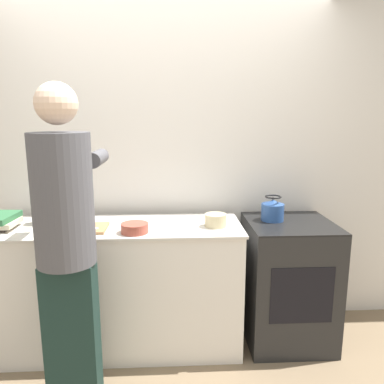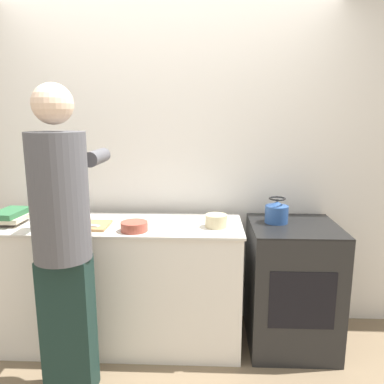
# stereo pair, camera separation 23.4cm
# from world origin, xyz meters

# --- Properties ---
(ground_plane) EXTENTS (12.00, 12.00, 0.00)m
(ground_plane) POSITION_xyz_m (0.00, 0.00, 0.00)
(ground_plane) COLOR #7A664C
(wall_back) EXTENTS (8.00, 0.05, 2.60)m
(wall_back) POSITION_xyz_m (0.00, 0.69, 1.30)
(wall_back) COLOR silver
(wall_back) RESTS_ON ground_plane
(counter) EXTENTS (1.79, 0.59, 0.92)m
(counter) POSITION_xyz_m (-0.34, 0.28, 0.46)
(counter) COLOR silver
(counter) RESTS_ON ground_plane
(oven) EXTENTS (0.61, 0.62, 0.91)m
(oven) POSITION_xyz_m (0.92, 0.31, 0.46)
(oven) COLOR black
(oven) RESTS_ON ground_plane
(person) EXTENTS (0.37, 0.60, 1.84)m
(person) POSITION_xyz_m (-0.52, -0.24, 1.01)
(person) COLOR #172D28
(person) RESTS_ON ground_plane
(cutting_board) EXTENTS (0.36, 0.24, 0.02)m
(cutting_board) POSITION_xyz_m (-0.56, 0.19, 0.92)
(cutting_board) COLOR #A87A4C
(cutting_board) RESTS_ON counter
(knife) EXTENTS (0.24, 0.11, 0.01)m
(knife) POSITION_xyz_m (-0.54, 0.18, 0.94)
(knife) COLOR silver
(knife) RESTS_ON cutting_board
(kettle) EXTENTS (0.16, 0.16, 0.18)m
(kettle) POSITION_xyz_m (0.80, 0.36, 0.99)
(kettle) COLOR #284C8C
(kettle) RESTS_ON oven
(bowl_prep) EXTENTS (0.18, 0.18, 0.06)m
(bowl_prep) POSITION_xyz_m (-0.18, 0.11, 0.95)
(bowl_prep) COLOR #9E4738
(bowl_prep) RESTS_ON counter
(bowl_mixing) EXTENTS (0.15, 0.15, 0.09)m
(bowl_mixing) POSITION_xyz_m (0.37, 0.22, 0.96)
(bowl_mixing) COLOR #C6B789
(bowl_mixing) RESTS_ON counter
(canister_jar) EXTENTS (0.12, 0.12, 0.17)m
(canister_jar) POSITION_xyz_m (-0.84, 0.36, 1.00)
(canister_jar) COLOR #4C4C51
(canister_jar) RESTS_ON counter
(book_stack) EXTENTS (0.22, 0.29, 0.10)m
(book_stack) POSITION_xyz_m (-1.09, 0.25, 0.97)
(book_stack) COLOR #423833
(book_stack) RESTS_ON counter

